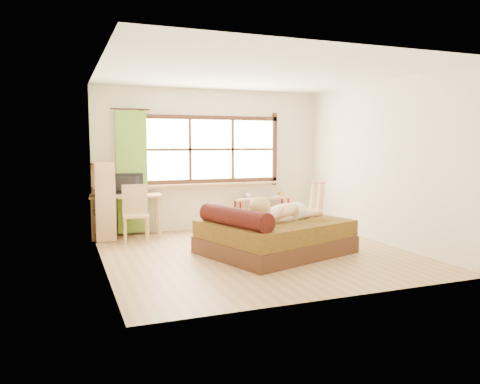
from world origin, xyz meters
name	(u,v)px	position (x,y,z in m)	size (l,w,h in m)	color
floor	(256,253)	(0.00, 0.00, 0.00)	(4.50, 4.50, 0.00)	#9E754C
ceiling	(257,73)	(0.00, 0.00, 2.70)	(4.50, 4.50, 0.00)	white
wall_back	(211,160)	(0.00, 2.25, 1.35)	(4.50, 4.50, 0.00)	silver
wall_front	(341,174)	(0.00, -2.25, 1.35)	(4.50, 4.50, 0.00)	silver
wall_left	(101,168)	(-2.25, 0.00, 1.35)	(4.50, 4.50, 0.00)	silver
wall_right	(380,162)	(2.25, 0.00, 1.35)	(4.50, 4.50, 0.00)	silver
window	(212,152)	(0.00, 2.22, 1.51)	(2.80, 0.16, 1.46)	#FFEDBF
curtain	(132,172)	(-1.55, 2.13, 1.15)	(0.55, 0.10, 2.20)	#4E8E26
bed	(273,235)	(0.23, -0.10, 0.27)	(2.41, 2.15, 0.77)	black
woman	(286,200)	(0.42, -0.14, 0.81)	(1.41, 0.40, 0.60)	beige
kitten	(229,214)	(-0.45, 0.01, 0.62)	(0.30, 0.12, 0.24)	black
desk	(126,200)	(-1.69, 1.95, 0.66)	(1.28, 0.68, 0.77)	tan
monitor	(125,184)	(-1.69, 2.00, 0.95)	(0.64, 0.08, 0.37)	black
chair	(135,210)	(-1.58, 1.59, 0.53)	(0.47, 0.47, 0.96)	tan
pipe_shelf	(263,205)	(1.02, 2.07, 0.43)	(1.20, 0.39, 0.67)	tan
cup	(248,195)	(0.70, 2.07, 0.64)	(0.13, 0.13, 0.10)	gray
book	(271,196)	(1.20, 2.07, 0.60)	(0.18, 0.24, 0.02)	gray
bookshelf	(103,200)	(-2.08, 1.90, 0.69)	(0.36, 0.60, 1.35)	tan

